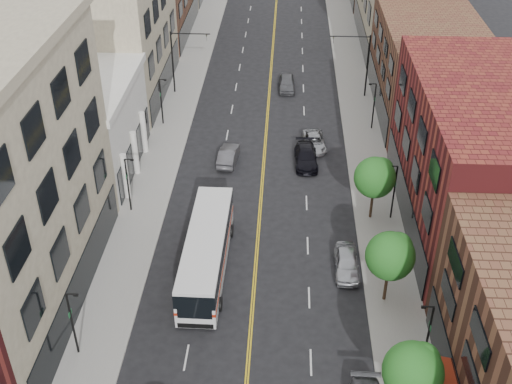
% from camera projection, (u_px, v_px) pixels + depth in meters
% --- Properties ---
extents(sidewalk_left, '(4.00, 110.00, 0.15)m').
position_uv_depth(sidewalk_left, '(165.00, 147.00, 63.89)').
color(sidewalk_left, gray).
rests_on(sidewalk_left, ground).
extents(sidewalk_right, '(4.00, 110.00, 0.15)m').
position_uv_depth(sidewalk_right, '(366.00, 152.00, 63.05)').
color(sidewalk_right, gray).
rests_on(sidewalk_right, ground).
extents(bldg_l_white, '(10.00, 14.00, 8.00)m').
position_uv_depth(bldg_l_white, '(78.00, 130.00, 58.68)').
color(bldg_l_white, silver).
rests_on(bldg_l_white, ground).
extents(bldg_l_far_a, '(10.00, 20.00, 18.00)m').
position_uv_depth(bldg_l_far_a, '(115.00, 16.00, 70.08)').
color(bldg_l_far_a, gray).
rests_on(bldg_l_far_a, ground).
extents(bldg_r_mid, '(10.00, 22.00, 12.00)m').
position_uv_depth(bldg_r_mid, '(476.00, 159.00, 50.32)').
color(bldg_r_mid, maroon).
rests_on(bldg_r_mid, ground).
extents(bldg_r_far_a, '(10.00, 20.00, 10.00)m').
position_uv_depth(bldg_r_far_a, '(428.00, 67.00, 68.36)').
color(bldg_r_far_a, brown).
rests_on(bldg_r_far_a, ground).
extents(tree_r_1, '(3.40, 3.40, 5.59)m').
position_uv_depth(tree_r_1, '(414.00, 370.00, 35.08)').
color(tree_r_1, black).
rests_on(tree_r_1, sidewalk_right).
extents(tree_r_2, '(3.40, 3.40, 5.59)m').
position_uv_depth(tree_r_2, '(391.00, 254.00, 43.41)').
color(tree_r_2, black).
rests_on(tree_r_2, sidewalk_right).
extents(tree_r_3, '(3.40, 3.40, 5.59)m').
position_uv_depth(tree_r_3, '(376.00, 176.00, 51.74)').
color(tree_r_3, black).
rests_on(tree_r_3, sidewalk_right).
extents(lamp_l_1, '(0.81, 0.55, 5.05)m').
position_uv_depth(lamp_l_1, '(72.00, 320.00, 39.84)').
color(lamp_l_1, black).
rests_on(lamp_l_1, sidewalk_left).
extents(lamp_l_2, '(0.81, 0.55, 5.05)m').
position_uv_depth(lamp_l_2, '(128.00, 182.00, 53.17)').
color(lamp_l_2, black).
rests_on(lamp_l_2, sidewalk_left).
extents(lamp_l_3, '(0.81, 0.55, 5.05)m').
position_uv_depth(lamp_l_3, '(161.00, 99.00, 66.49)').
color(lamp_l_3, black).
rests_on(lamp_l_3, sidewalk_left).
extents(lamp_r_1, '(0.81, 0.55, 5.05)m').
position_uv_depth(lamp_r_1, '(428.00, 333.00, 38.93)').
color(lamp_r_1, black).
rests_on(lamp_r_1, sidewalk_right).
extents(lamp_r_2, '(0.81, 0.55, 5.05)m').
position_uv_depth(lamp_r_2, '(394.00, 189.00, 52.25)').
color(lamp_r_2, black).
rests_on(lamp_r_2, sidewalk_right).
extents(lamp_r_3, '(0.81, 0.55, 5.05)m').
position_uv_depth(lamp_r_3, '(374.00, 104.00, 65.57)').
color(lamp_r_3, black).
rests_on(lamp_r_3, sidewalk_right).
extents(signal_mast_left, '(4.49, 0.18, 7.20)m').
position_uv_depth(signal_mast_left, '(179.00, 55.00, 72.20)').
color(signal_mast_left, black).
rests_on(signal_mast_left, sidewalk_left).
extents(signal_mast_right, '(4.49, 0.18, 7.20)m').
position_uv_depth(signal_mast_right, '(362.00, 58.00, 71.34)').
color(signal_mast_right, black).
rests_on(signal_mast_right, sidewalk_right).
extents(city_bus, '(3.19, 12.81, 3.28)m').
position_uv_depth(city_bus, '(206.00, 250.00, 47.37)').
color(city_bus, silver).
rests_on(city_bus, ground).
extents(car_parked_far, '(1.86, 4.52, 1.53)m').
position_uv_depth(car_parked_far, '(347.00, 263.00, 47.90)').
color(car_parked_far, '#A7AAAF').
rests_on(car_parked_far, ground).
extents(car_lane_behind, '(1.96, 4.67, 1.50)m').
position_uv_depth(car_lane_behind, '(228.00, 155.00, 61.27)').
color(car_lane_behind, '#444348').
rests_on(car_lane_behind, ground).
extents(car_lane_a, '(2.33, 5.28, 1.51)m').
position_uv_depth(car_lane_a, '(306.00, 157.00, 60.99)').
color(car_lane_a, black).
rests_on(car_lane_a, ground).
extents(car_lane_b, '(2.52, 4.79, 1.29)m').
position_uv_depth(car_lane_b, '(314.00, 142.00, 63.70)').
color(car_lane_b, '#93969A').
rests_on(car_lane_b, ground).
extents(car_lane_c, '(1.95, 4.70, 1.59)m').
position_uv_depth(car_lane_c, '(287.00, 83.00, 75.23)').
color(car_lane_c, '#505155').
rests_on(car_lane_c, ground).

